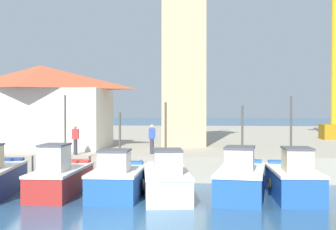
% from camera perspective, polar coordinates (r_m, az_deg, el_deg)
% --- Properties ---
extents(ground_plane, '(300.00, 300.00, 0.00)m').
position_cam_1_polar(ground_plane, '(16.13, -5.65, -13.22)').
color(ground_plane, '#2D567A').
extents(quay_wharf, '(120.00, 40.00, 1.36)m').
position_cam_1_polar(quay_wharf, '(44.39, 0.83, -3.23)').
color(quay_wharf, '#A89E89').
rests_on(quay_wharf, ground).
extents(fishing_boat_left_outer, '(1.90, 5.19, 4.51)m').
position_cam_1_polar(fishing_boat_left_outer, '(21.80, -12.98, -7.39)').
color(fishing_boat_left_outer, '#AD2823').
rests_on(fishing_boat_left_outer, ground).
extents(fishing_boat_left_inner, '(2.20, 4.38, 3.72)m').
position_cam_1_polar(fishing_boat_left_inner, '(20.88, -6.18, -7.84)').
color(fishing_boat_left_inner, '#2356A8').
rests_on(fishing_boat_left_inner, ground).
extents(fishing_boat_mid_left, '(2.57, 5.11, 4.17)m').
position_cam_1_polar(fishing_boat_mid_left, '(20.48, -0.19, -8.00)').
color(fishing_boat_mid_left, silver).
rests_on(fishing_boat_mid_left, ground).
extents(fishing_boat_center, '(2.73, 5.45, 4.04)m').
position_cam_1_polar(fishing_boat_center, '(20.92, 8.89, -7.72)').
color(fishing_boat_center, '#2356A8').
rests_on(fishing_boat_center, ground).
extents(fishing_boat_mid_right, '(1.99, 4.66, 4.44)m').
position_cam_1_polar(fishing_boat_mid_right, '(21.13, 15.06, -7.64)').
color(fishing_boat_mid_right, '#2356A8').
rests_on(fishing_boat_mid_right, ground).
extents(clock_tower, '(3.38, 3.38, 16.88)m').
position_cam_1_polar(clock_tower, '(31.99, 2.06, 10.83)').
color(clock_tower, tan).
rests_on(clock_tower, quay_wharf).
extents(warehouse_left, '(8.78, 5.55, 5.24)m').
position_cam_1_polar(warehouse_left, '(30.89, -15.27, 1.13)').
color(warehouse_left, silver).
rests_on(warehouse_left, quay_wharf).
extents(port_crane_near, '(5.38, 8.90, 16.51)m').
position_cam_1_polar(port_crane_near, '(40.22, 19.74, 5.89)').
color(port_crane_near, '#976E11').
rests_on(port_crane_near, quay_wharf).
extents(dock_worker_near_tower, '(0.34, 0.22, 1.62)m').
position_cam_1_polar(dock_worker_near_tower, '(25.84, -1.97, -2.89)').
color(dock_worker_near_tower, '#33333D').
rests_on(dock_worker_near_tower, quay_wharf).
extents(dock_worker_along_quay, '(0.34, 0.22, 1.62)m').
position_cam_1_polar(dock_worker_along_quay, '(25.86, -11.22, -2.91)').
color(dock_worker_along_quay, '#33333D').
rests_on(dock_worker_along_quay, quay_wharf).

